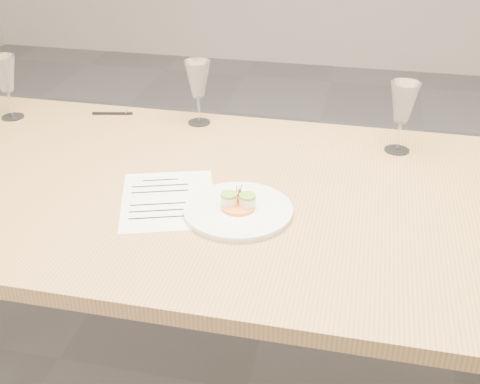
% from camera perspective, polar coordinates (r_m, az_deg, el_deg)
% --- Properties ---
extents(dining_table, '(2.40, 1.00, 0.75)m').
position_cam_1_polar(dining_table, '(1.63, 0.75, -1.98)').
color(dining_table, tan).
rests_on(dining_table, ground).
extents(dinner_plate, '(0.27, 0.27, 0.07)m').
position_cam_1_polar(dinner_plate, '(1.49, -0.15, -1.66)').
color(dinner_plate, white).
rests_on(dinner_plate, dining_table).
extents(recipe_sheet, '(0.32, 0.36, 0.00)m').
position_cam_1_polar(recipe_sheet, '(1.56, -6.84, -0.72)').
color(recipe_sheet, white).
rests_on(recipe_sheet, dining_table).
extents(ballpoint_pen, '(0.14, 0.04, 0.01)m').
position_cam_1_polar(ballpoint_pen, '(2.11, -11.99, 7.32)').
color(ballpoint_pen, black).
rests_on(ballpoint_pen, dining_table).
extents(wine_glass_0, '(0.09, 0.09, 0.21)m').
position_cam_1_polar(wine_glass_0, '(2.14, -21.43, 10.27)').
color(wine_glass_0, white).
rests_on(wine_glass_0, dining_table).
extents(wine_glass_1, '(0.08, 0.08, 0.21)m').
position_cam_1_polar(wine_glass_1, '(1.96, -4.03, 10.51)').
color(wine_glass_1, white).
rests_on(wine_glass_1, dining_table).
extents(wine_glass_2, '(0.09, 0.09, 0.21)m').
position_cam_1_polar(wine_glass_2, '(1.81, 15.22, 8.07)').
color(wine_glass_2, white).
rests_on(wine_glass_2, dining_table).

